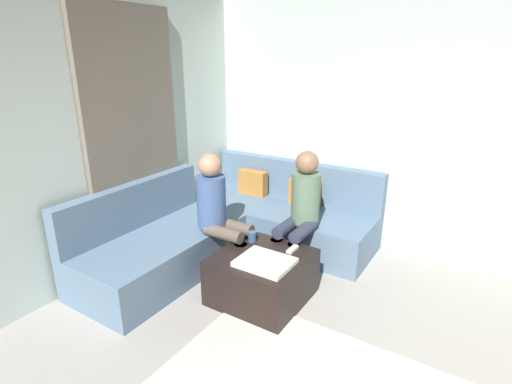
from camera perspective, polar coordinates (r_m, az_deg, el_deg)
The scene contains 9 objects.
wall_back at distance 4.29m, azimuth 29.26°, elevation 7.35°, with size 6.00×0.12×2.70m, color silver.
curtain_panel at distance 4.08m, azimuth -17.19°, elevation 7.03°, with size 0.06×1.10×2.50m, color #726659.
sectional_couch at distance 4.29m, azimuth -3.32°, elevation -5.20°, with size 2.10×2.55×0.87m.
ottoman at distance 3.54m, azimuth 0.89°, elevation -12.13°, with size 0.76×0.76×0.42m, color black.
folded_blanket at distance 3.29m, azimuth 1.30°, elevation -10.11°, with size 0.44×0.36×0.04m, color white.
coffee_mug at distance 3.66m, azimuth -0.56°, elevation -6.47°, with size 0.08×0.08×0.10m, color #334C72.
game_remote at distance 3.53m, azimuth 5.32°, elevation -8.24°, with size 0.05×0.15×0.02m, color white.
person_on_couch_back at distance 3.83m, azimuth 6.49°, elevation -2.31°, with size 0.30×0.60×1.20m.
person_on_couch_side at distance 3.76m, azimuth -5.29°, elevation -2.67°, with size 0.60×0.30×1.20m.
Camera 1 is at (0.22, -1.28, 2.06)m, focal length 27.65 mm.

